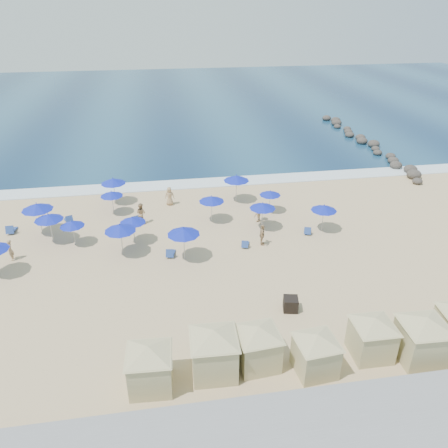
{
  "coord_description": "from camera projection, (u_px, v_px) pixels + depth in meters",
  "views": [
    {
      "loc": [
        -2.18,
        -25.03,
        16.61
      ],
      "look_at": [
        2.34,
        3.0,
        1.82
      ],
      "focal_mm": 35.0,
      "sensor_mm": 36.0,
      "label": 1
    }
  ],
  "objects": [
    {
      "name": "umbrella_5",
      "position": [
        133.0,
        220.0,
        32.36
      ],
      "size": [
        1.95,
        1.95,
        2.22
      ],
      "color": "#A5A8AD",
      "rests_on": "ground"
    },
    {
      "name": "umbrella_2",
      "position": [
        37.0,
        207.0,
        33.44
      ],
      "size": [
        2.37,
        2.37,
        2.7
      ],
      "color": "#A5A8AD",
      "rests_on": "ground"
    },
    {
      "name": "umbrella_13",
      "position": [
        72.0,
        224.0,
        32.14
      ],
      "size": [
        1.8,
        1.8,
        2.05
      ],
      "color": "#A5A8AD",
      "rests_on": "ground"
    },
    {
      "name": "beachgoer_3",
      "position": [
        258.0,
        212.0,
        36.07
      ],
      "size": [
        1.2,
        1.17,
        1.65
      ],
      "primitive_type": "imported",
      "rotation": [
        0.0,
        0.0,
        3.88
      ],
      "color": "#A4825B",
      "rests_on": "ground"
    },
    {
      "name": "beach_chair_0",
      "position": [
        11.0,
        230.0,
        34.55
      ],
      "size": [
        0.64,
        1.37,
        0.75
      ],
      "color": "navy",
      "rests_on": "ground"
    },
    {
      "name": "beach_chair_3",
      "position": [
        170.0,
        253.0,
        31.45
      ],
      "size": [
        0.77,
        1.33,
        0.69
      ],
      "color": "navy",
      "rests_on": "ground"
    },
    {
      "name": "umbrella_10",
      "position": [
        270.0,
        193.0,
        37.16
      ],
      "size": [
        1.82,
        1.82,
        2.07
      ],
      "color": "#A5A8AD",
      "rests_on": "ground"
    },
    {
      "name": "umbrella_0",
      "position": [
        48.0,
        217.0,
        32.4
      ],
      "size": [
        2.13,
        2.13,
        2.42
      ],
      "color": "#A5A8AD",
      "rests_on": "ground"
    },
    {
      "name": "cabana_1",
      "position": [
        214.0,
        346.0,
        21.03
      ],
      "size": [
        4.67,
        4.67,
        2.93
      ],
      "color": "tan",
      "rests_on": "ground"
    },
    {
      "name": "cabana_2",
      "position": [
        258.0,
        341.0,
        21.54
      ],
      "size": [
        4.26,
        4.26,
        2.68
      ],
      "color": "tan",
      "rests_on": "ground"
    },
    {
      "name": "beachgoer_4",
      "position": [
        170.0,
        196.0,
        38.91
      ],
      "size": [
        0.89,
        0.65,
        1.69
      ],
      "primitive_type": "imported",
      "rotation": [
        0.0,
        0.0,
        3.0
      ],
      "color": "#A4825B",
      "rests_on": "ground"
    },
    {
      "name": "umbrella_11",
      "position": [
        324.0,
        208.0,
        34.02
      ],
      "size": [
        2.04,
        2.04,
        2.32
      ],
      "color": "#A5A8AD",
      "rests_on": "ground"
    },
    {
      "name": "rock_jetty",
      "position": [
        366.0,
        142.0,
        54.93
      ],
      "size": [
        2.56,
        26.66,
        0.96
      ],
      "color": "#2E2826",
      "rests_on": "ground"
    },
    {
      "name": "beach_chair_1",
      "position": [
        69.0,
        219.0,
        36.17
      ],
      "size": [
        1.0,
        1.39,
        0.7
      ],
      "color": "navy",
      "rests_on": "ground"
    },
    {
      "name": "umbrella_8",
      "position": [
        263.0,
        206.0,
        34.29
      ],
      "size": [
        2.07,
        2.07,
        2.36
      ],
      "color": "#A5A8AD",
      "rests_on": "ground"
    },
    {
      "name": "seawall",
      "position": [
        232.0,
        438.0,
        17.78
      ],
      "size": [
        160.0,
        6.1,
        1.22
      ],
      "color": "gray",
      "rests_on": "ground"
    },
    {
      "name": "umbrella_9",
      "position": [
        236.0,
        178.0,
        38.93
      ],
      "size": [
        2.3,
        2.3,
        2.62
      ],
      "color": "#A5A8AD",
      "rests_on": "ground"
    },
    {
      "name": "cabana_0",
      "position": [
        149.0,
        361.0,
        20.3
      ],
      "size": [
        4.33,
        4.33,
        2.72
      ],
      "color": "tan",
      "rests_on": "ground"
    },
    {
      "name": "ground",
      "position": [
        197.0,
        270.0,
        29.9
      ],
      "size": [
        160.0,
        160.0,
        0.0
      ],
      "primitive_type": "plane",
      "color": "tan",
      "rests_on": "ground"
    },
    {
      "name": "beachgoer_0",
      "position": [
        10.0,
        250.0,
        30.71
      ],
      "size": [
        0.52,
        0.66,
        1.58
      ],
      "primitive_type": "imported",
      "rotation": [
        0.0,
        0.0,
        4.98
      ],
      "color": "#A4825B",
      "rests_on": "ground"
    },
    {
      "name": "beach_chair_5",
      "position": [
        308.0,
        231.0,
        34.46
      ],
      "size": [
        0.91,
        1.3,
        0.66
      ],
      "color": "navy",
      "rests_on": "ground"
    },
    {
      "name": "beach_chair_2",
      "position": [
        134.0,
        220.0,
        36.02
      ],
      "size": [
        1.12,
        1.52,
        0.77
      ],
      "color": "navy",
      "rests_on": "ground"
    },
    {
      "name": "umbrella_6",
      "position": [
        183.0,
        231.0,
        30.1
      ],
      "size": [
        2.3,
        2.3,
        2.61
      ],
      "color": "#A5A8AD",
      "rests_on": "ground"
    },
    {
      "name": "cabana_3",
      "position": [
        316.0,
        348.0,
        21.19
      ],
      "size": [
        4.06,
        4.06,
        2.56
      ],
      "color": "tan",
      "rests_on": "ground"
    },
    {
      "name": "umbrella_4",
      "position": [
        111.0,
        194.0,
        36.77
      ],
      "size": [
        1.91,
        1.91,
        2.18
      ],
      "color": "#A5A8AD",
      "rests_on": "ground"
    },
    {
      "name": "ocean",
      "position": [
        165.0,
        101.0,
        78.04
      ],
      "size": [
        160.0,
        80.0,
        0.06
      ],
      "primitive_type": "cube",
      "color": "#0D294A",
      "rests_on": "ground"
    },
    {
      "name": "umbrella_7",
      "position": [
        212.0,
        199.0,
        35.44
      ],
      "size": [
        2.08,
        2.08,
        2.37
      ],
      "color": "#A5A8AD",
      "rests_on": "ground"
    },
    {
      "name": "surf_line",
      "position": [
        181.0,
        184.0,
        43.45
      ],
      "size": [
        160.0,
        2.5,
        0.08
      ],
      "primitive_type": "cube",
      "color": "white",
      "rests_on": "ground"
    },
    {
      "name": "cabana_5",
      "position": [
        424.0,
        333.0,
        21.85
      ],
      "size": [
        4.64,
        4.64,
        2.91
      ],
      "color": "tan",
      "rests_on": "ground"
    },
    {
      "name": "beach_chair_4",
      "position": [
        245.0,
        244.0,
        32.63
      ],
      "size": [
        0.82,
        1.22,
        0.62
      ],
      "color": "navy",
      "rests_on": "ground"
    },
    {
      "name": "cabana_4",
      "position": [
        373.0,
        332.0,
        22.16
      ],
      "size": [
        4.21,
        4.21,
        2.64
      ],
      "color": "tan",
      "rests_on": "ground"
    },
    {
      "name": "beachgoer_1",
      "position": [
        141.0,
        213.0,
        35.73
      ],
      "size": [
        1.09,
        1.05,
        1.77
      ],
      "primitive_type": "imported",
      "rotation": [
        0.0,
        0.0,
        2.5
      ],
      "color": "#A4825B",
      "rests_on": "ground"
    },
    {
      "name": "umbrella_12",
      "position": [
        113.0,
        181.0,
        38.59
      ],
      "size": [
        2.2,
        2.2,
        2.5
      ],
      "color": "#A5A8AD",
      "rests_on": "ground"
    },
    {
      "name": "umbrella_3",
      "position": [
        120.0,
        228.0,
        30.65
      ],
      "size": [
        2.24,
        2.24,
        2.55
      ],
      "color": "#A5A8AD",
      "rests_on": "ground"
    },
    {
      "name": "beachgoer_2",
      "position": [
        262.0,
        235.0,
        32.59
      ],
      "size": [
        0.56,
        1.03,
        1.67
      ],
      "primitive_type": "imported",
      "rotation": [
        0.0,
        0.0,
        1.41
      ],
      "color": "#A4825B",
      "rests_on": "ground"
    },
    {
      "name": "trash_bin",
      "position": [
        291.0,
        304.0,
        25.9
      ],
      "size": [
        1.0,
        1.0,
        0.84
      ],
      "primitive_type": "cube",
      "rotation": [
        0.0,
        0.0,
        -0.21
      ],
      "color": "black",
      "rests_on": "ground"
    }
  ]
}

